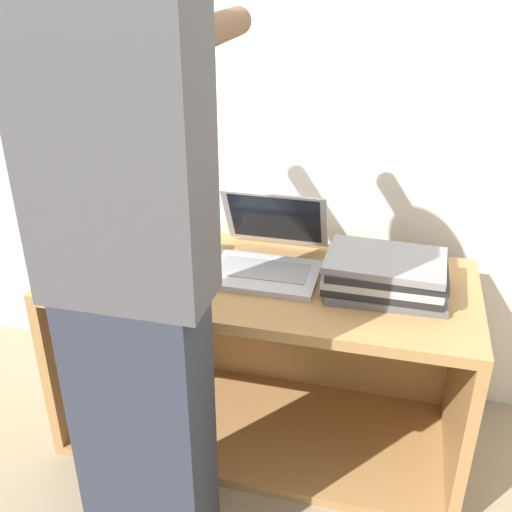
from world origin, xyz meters
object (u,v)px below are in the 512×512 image
Objects in this scene: laptop_open at (267,255)px; laptop_stack_left at (151,251)px; laptop_stack_right at (385,275)px; person at (130,278)px.

laptop_stack_left is (-0.39, -0.06, -0.00)m from laptop_open.
laptop_stack_right is at bearing 0.29° from laptop_stack_left.
laptop_open reaches higher than laptop_stack_right.
person reaches higher than laptop_open.
laptop_stack_right is (0.39, -0.06, 0.01)m from laptop_open.
person reaches higher than laptop_stack_left.
laptop_stack_left is at bearing 109.72° from person.
laptop_stack_right is at bearing -8.55° from laptop_open.
laptop_open is 0.39m from laptop_stack_left.
laptop_stack_right is 0.21× the size of person.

